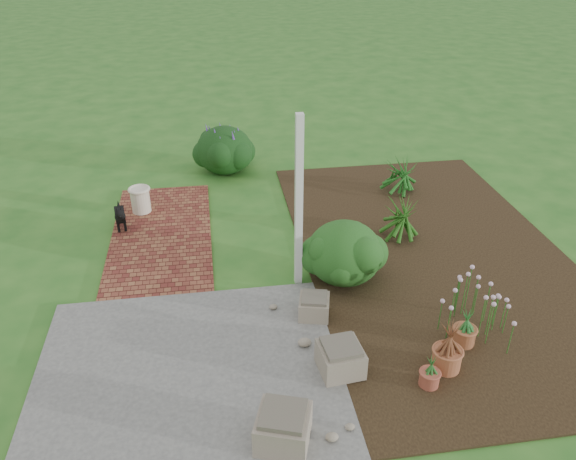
{
  "coord_description": "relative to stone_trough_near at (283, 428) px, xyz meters",
  "views": [
    {
      "loc": [
        -0.83,
        -6.44,
        4.66
      ],
      "look_at": [
        0.2,
        0.4,
        0.7
      ],
      "focal_mm": 35.0,
      "sensor_mm": 36.0,
      "label": 1
    }
  ],
  "objects": [
    {
      "name": "terracotta_pot_bronze",
      "position": [
        2.01,
        0.75,
        -0.05
      ],
      "size": [
        0.44,
        0.44,
        0.27
      ],
      "primitive_type": "cylinder",
      "rotation": [
        0.0,
        0.0,
        -0.41
      ],
      "color": "#A35A37",
      "rests_on": "garden_bed"
    },
    {
      "name": "garden_bed",
      "position": [
        2.81,
        3.15,
        -0.2
      ],
      "size": [
        4.0,
        7.0,
        0.03
      ],
      "primitive_type": "cube",
      "color": "black",
      "rests_on": "ground"
    },
    {
      "name": "agapanthus_clump_back",
      "position": [
        2.42,
        3.71,
        0.23
      ],
      "size": [
        1.18,
        1.18,
        0.82
      ],
      "primitive_type": null,
      "rotation": [
        0.0,
        0.0,
        0.37
      ],
      "color": "#13390A",
      "rests_on": "garden_bed"
    },
    {
      "name": "stone_trough_near",
      "position": [
        0.0,
        0.0,
        0.0
      ],
      "size": [
        0.65,
        0.65,
        0.34
      ],
      "primitive_type": "cube",
      "rotation": [
        0.0,
        0.0,
        -0.32
      ],
      "color": "#786D5D",
      "rests_on": "concrete_patio"
    },
    {
      "name": "concrete_patio",
      "position": [
        -0.94,
        0.9,
        -0.19
      ],
      "size": [
        3.5,
        3.5,
        0.04
      ],
      "primitive_type": "cube",
      "color": "#5B5B59",
      "rests_on": "ground"
    },
    {
      "name": "black_dog",
      "position": [
        -2.04,
        4.63,
        0.1
      ],
      "size": [
        0.21,
        0.52,
        0.45
      ],
      "rotation": [
        0.0,
        0.0,
        0.17
      ],
      "color": "black",
      "rests_on": "brick_path"
    },
    {
      "name": "stone_trough_mid",
      "position": [
        0.79,
        0.89,
        -0.01
      ],
      "size": [
        0.52,
        0.52,
        0.32
      ],
      "primitive_type": "cube",
      "rotation": [
        0.0,
        0.0,
        0.1
      ],
      "color": "#726A55",
      "rests_on": "concrete_patio"
    },
    {
      "name": "terracotta_pot_small_left",
      "position": [
        2.39,
        1.12,
        -0.07
      ],
      "size": [
        0.35,
        0.35,
        0.22
      ],
      "primitive_type": "cylinder",
      "rotation": [
        0.0,
        0.0,
        -0.4
      ],
      "color": "#9D5935",
      "rests_on": "garden_bed"
    },
    {
      "name": "pink_flower_patch",
      "position": [
        2.51,
        1.31,
        0.16
      ],
      "size": [
        1.25,
        1.25,
        0.68
      ],
      "primitive_type": null,
      "rotation": [
        0.0,
        0.0,
        -0.2
      ],
      "color": "#113D0F",
      "rests_on": "garden_bed"
    },
    {
      "name": "stone_trough_far",
      "position": [
        0.68,
        1.92,
        -0.04
      ],
      "size": [
        0.47,
        0.47,
        0.26
      ],
      "primitive_type": "cube",
      "rotation": [
        0.0,
        0.0,
        -0.24
      ],
      "color": "#7B6E5C",
      "rests_on": "concrete_patio"
    },
    {
      "name": "agapanthus_clump_front",
      "position": [
        2.96,
        5.36,
        0.2
      ],
      "size": [
        1.12,
        1.12,
        0.77
      ],
      "primitive_type": null,
      "rotation": [
        0.0,
        0.0,
        -0.39
      ],
      "color": "#153F13",
      "rests_on": "garden_bed"
    },
    {
      "name": "brick_path",
      "position": [
        -1.39,
        4.4,
        -0.19
      ],
      "size": [
        1.6,
        3.5,
        0.04
      ],
      "primitive_type": "cube",
      "color": "maroon",
      "rests_on": "ground"
    },
    {
      "name": "terracotta_pot_small_right",
      "position": [
        1.72,
        0.52,
        -0.09
      ],
      "size": [
        0.29,
        0.29,
        0.19
      ],
      "primitive_type": "cylinder",
      "rotation": [
        0.0,
        0.0,
        0.39
      ],
      "color": "#9D4935",
      "rests_on": "garden_bed"
    },
    {
      "name": "ground",
      "position": [
        0.31,
        2.65,
        -0.21
      ],
      "size": [
        80.0,
        80.0,
        0.0
      ],
      "primitive_type": "plane",
      "color": "#26641F",
      "rests_on": "ground"
    },
    {
      "name": "evergreen_shrub",
      "position": [
        1.26,
        2.7,
        0.27
      ],
      "size": [
        1.33,
        1.33,
        0.91
      ],
      "primitive_type": "ellipsoid",
      "rotation": [
        0.0,
        0.0,
        -0.29
      ],
      "color": "#194010",
      "rests_on": "garden_bed"
    },
    {
      "name": "veranda_post",
      "position": [
        0.61,
        2.75,
        1.04
      ],
      "size": [
        0.1,
        0.1,
        2.5
      ],
      "primitive_type": "cube",
      "color": "white",
      "rests_on": "ground"
    },
    {
      "name": "purple_flowering_bush",
      "position": [
        -0.21,
        6.86,
        0.27
      ],
      "size": [
        1.31,
        1.31,
        0.96
      ],
      "primitive_type": "ellipsoid",
      "rotation": [
        0.0,
        0.0,
        -0.18
      ],
      "color": "black",
      "rests_on": "ground"
    },
    {
      "name": "cream_ceramic_urn",
      "position": [
        -1.77,
        5.24,
        0.05
      ],
      "size": [
        0.37,
        0.37,
        0.44
      ],
      "primitive_type": "cylinder",
      "rotation": [
        0.0,
        0.0,
        0.14
      ],
      "color": "beige",
      "rests_on": "brick_path"
    }
  ]
}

